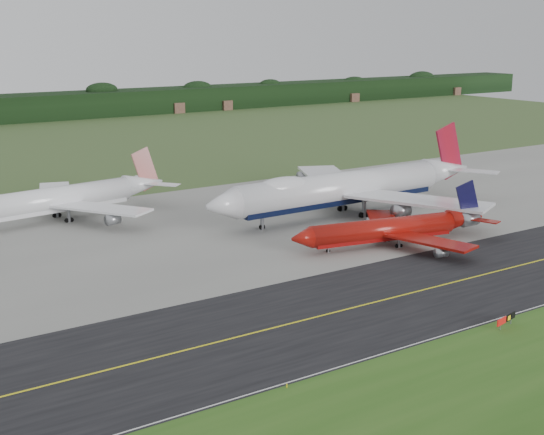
{
  "coord_description": "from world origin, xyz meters",
  "views": [
    {
      "loc": [
        -82.53,
        -89.13,
        41.89
      ],
      "look_at": [
        -9.19,
        22.0,
        8.73
      ],
      "focal_mm": 50.0,
      "sensor_mm": 36.0,
      "label": 1
    }
  ],
  "objects_px": {
    "jet_red_737": "(393,229)",
    "jet_star_tail": "(61,199)",
    "jet_ba_747": "(348,187)",
    "taxiway_sign": "(506,319)"
  },
  "relations": [
    {
      "from": "jet_red_737",
      "to": "jet_star_tail",
      "type": "relative_size",
      "value": 0.8
    },
    {
      "from": "jet_ba_747",
      "to": "jet_star_tail",
      "type": "relative_size",
      "value": 1.41
    },
    {
      "from": "jet_red_737",
      "to": "taxiway_sign",
      "type": "height_order",
      "value": "jet_red_737"
    },
    {
      "from": "taxiway_sign",
      "to": "jet_star_tail",
      "type": "bearing_deg",
      "value": 108.65
    },
    {
      "from": "jet_ba_747",
      "to": "jet_red_737",
      "type": "relative_size",
      "value": 1.76
    },
    {
      "from": "jet_star_tail",
      "to": "jet_ba_747",
      "type": "bearing_deg",
      "value": -29.34
    },
    {
      "from": "jet_ba_747",
      "to": "jet_star_tail",
      "type": "distance_m",
      "value": 65.25
    },
    {
      "from": "jet_ba_747",
      "to": "taxiway_sign",
      "type": "distance_m",
      "value": 70.22
    },
    {
      "from": "jet_red_737",
      "to": "taxiway_sign",
      "type": "distance_m",
      "value": 44.35
    },
    {
      "from": "taxiway_sign",
      "to": "jet_ba_747",
      "type": "bearing_deg",
      "value": 70.09
    }
  ]
}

